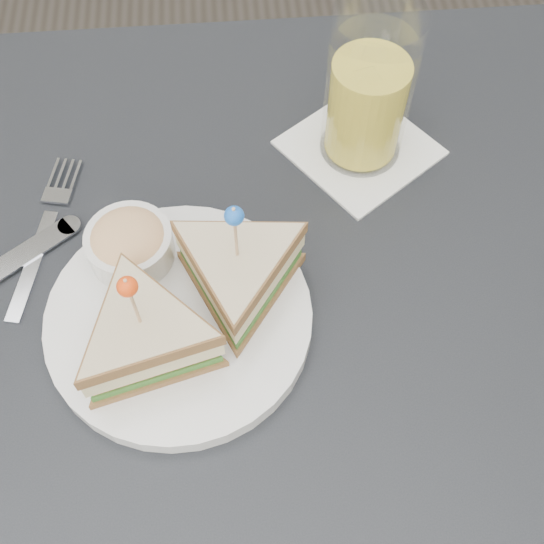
{
  "coord_description": "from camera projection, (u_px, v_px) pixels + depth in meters",
  "views": [
    {
      "loc": [
        -0.01,
        -0.29,
        1.3
      ],
      "look_at": [
        0.01,
        0.01,
        0.8
      ],
      "focal_mm": 45.0,
      "sensor_mm": 36.0,
      "label": 1
    }
  ],
  "objects": [
    {
      "name": "cutlery_fork",
      "position": [
        46.0,
        227.0,
        0.67
      ],
      "size": [
        0.06,
        0.19,
        0.01
      ],
      "rotation": [
        0.0,
        0.0,
        -0.21
      ],
      "color": "silver",
      "rests_on": "table"
    },
    {
      "name": "plate_meal",
      "position": [
        183.0,
        301.0,
        0.59
      ],
      "size": [
        0.29,
        0.29,
        0.14
      ],
      "rotation": [
        0.0,
        0.0,
        -0.27
      ],
      "color": "white",
      "rests_on": "table"
    },
    {
      "name": "ground_plane",
      "position": [
        267.0,
        498.0,
        1.27
      ],
      "size": [
        3.5,
        3.5,
        0.0
      ],
      "primitive_type": "plane",
      "color": "#3F3833"
    },
    {
      "name": "table",
      "position": [
        263.0,
        345.0,
        0.69
      ],
      "size": [
        0.8,
        0.8,
        0.75
      ],
      "color": "black",
      "rests_on": "ground"
    },
    {
      "name": "drink_set",
      "position": [
        368.0,
        96.0,
        0.66
      ],
      "size": [
        0.19,
        0.19,
        0.17
      ],
      "rotation": [
        0.0,
        0.0,
        0.62
      ],
      "color": "white",
      "rests_on": "table"
    }
  ]
}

